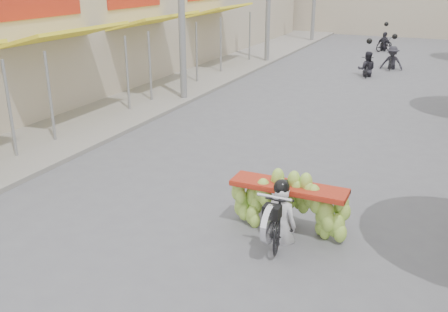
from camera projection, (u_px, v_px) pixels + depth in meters
sidewalk_left at (185, 80)px, 21.69m from camera, size 4.00×60.00×0.12m
shophouse_row_left at (71, 8)px, 21.73m from camera, size 9.77×40.00×6.00m
banana_motorbike at (284, 202)px, 8.84m from camera, size 2.20×1.88×1.97m
bg_motorbike_a at (368, 59)px, 22.52m from camera, size 0.85×1.50×1.95m
bg_motorbike_b at (393, 51)px, 24.06m from camera, size 1.07×1.55×1.95m
bg_motorbike_c at (385, 37)px, 29.61m from camera, size 1.11×1.51×1.95m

